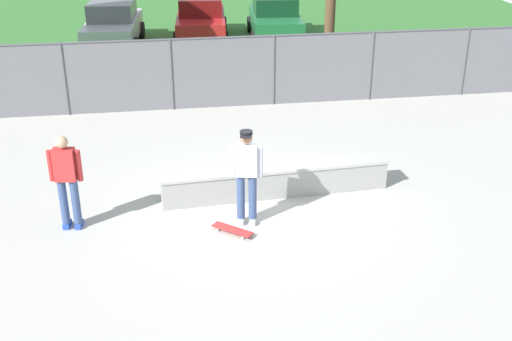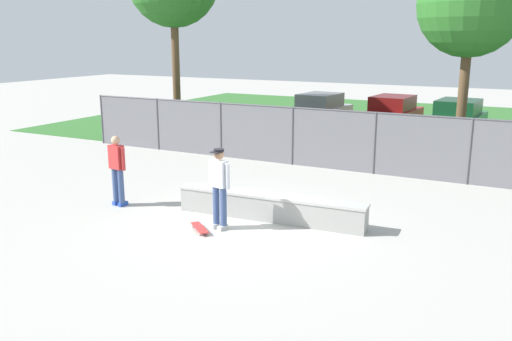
# 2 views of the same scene
# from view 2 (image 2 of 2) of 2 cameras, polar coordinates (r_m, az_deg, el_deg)

# --- Properties ---
(ground_plane) EXTENTS (80.00, 80.00, 0.00)m
(ground_plane) POSITION_cam_2_polar(r_m,az_deg,el_deg) (12.60, -1.66, -5.74)
(ground_plane) COLOR #ADAAA3
(grass_strip) EXTENTS (31.70, 20.00, 0.02)m
(grass_strip) POSITION_cam_2_polar(r_m,az_deg,el_deg) (27.82, 15.04, 4.62)
(grass_strip) COLOR #336B2D
(grass_strip) RESTS_ON ground
(concrete_ledge) EXTENTS (4.68, 0.77, 0.62)m
(concrete_ledge) POSITION_cam_2_polar(r_m,az_deg,el_deg) (12.84, 1.45, -3.88)
(concrete_ledge) COLOR #999993
(concrete_ledge) RESTS_ON ground
(skateboarder) EXTENTS (0.59, 0.35, 1.84)m
(skateboarder) POSITION_cam_2_polar(r_m,az_deg,el_deg) (12.10, -3.88, -1.48)
(skateboarder) COLOR beige
(skateboarder) RESTS_ON ground
(skateboard) EXTENTS (0.74, 0.67, 0.09)m
(skateboard) POSITION_cam_2_polar(r_m,az_deg,el_deg) (12.26, -5.95, -6.02)
(skateboard) COLOR red
(skateboard) RESTS_ON ground
(chainlink_fence) EXTENTS (19.77, 0.07, 1.98)m
(chainlink_fence) POSITION_cam_2_polar(r_m,az_deg,el_deg) (17.85, 8.01, 3.50)
(chainlink_fence) COLOR #4C4C51
(chainlink_fence) RESTS_ON ground
(tree_near_right) EXTENTS (3.37, 3.37, 6.94)m
(tree_near_right) POSITION_cam_2_polar(r_m,az_deg,el_deg) (19.20, 21.67, 15.88)
(tree_near_right) COLOR brown
(tree_near_right) RESTS_ON ground
(car_silver) EXTENTS (2.29, 4.34, 1.66)m
(car_silver) POSITION_cam_2_polar(r_m,az_deg,el_deg) (25.96, 6.59, 6.22)
(car_silver) COLOR #B7BABF
(car_silver) RESTS_ON ground
(car_red) EXTENTS (2.29, 4.34, 1.66)m
(car_red) POSITION_cam_2_polar(r_m,az_deg,el_deg) (25.50, 14.03, 5.76)
(car_red) COLOR #B21E1E
(car_red) RESTS_ON ground
(car_green) EXTENTS (2.29, 4.34, 1.66)m
(car_green) POSITION_cam_2_polar(r_m,az_deg,el_deg) (24.72, 20.35, 5.08)
(car_green) COLOR #1E6638
(car_green) RESTS_ON ground
(bystander) EXTENTS (0.59, 0.32, 1.82)m
(bystander) POSITION_cam_2_polar(r_m,az_deg,el_deg) (14.21, -14.40, 0.32)
(bystander) COLOR #2647A5
(bystander) RESTS_ON ground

